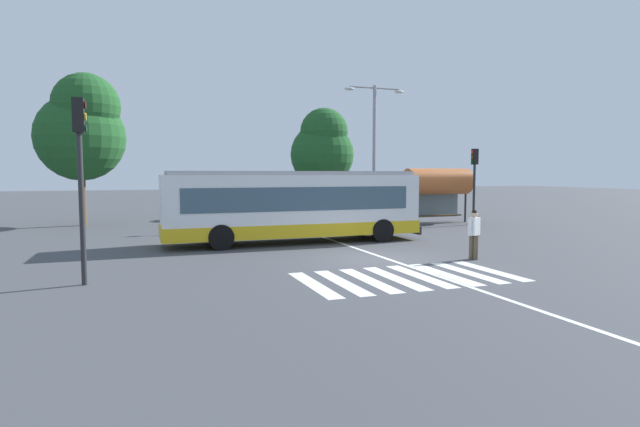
% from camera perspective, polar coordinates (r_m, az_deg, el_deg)
% --- Properties ---
extents(ground_plane, '(160.00, 160.00, 0.00)m').
position_cam_1_polar(ground_plane, '(17.75, 6.25, -5.10)').
color(ground_plane, '#424449').
extents(city_transit_bus, '(11.05, 2.72, 3.06)m').
position_cam_1_polar(city_transit_bus, '(21.67, -3.05, 0.89)').
color(city_transit_bus, black).
rests_on(city_transit_bus, ground_plane).
extents(pedestrian_crossing_street, '(0.53, 0.41, 1.72)m').
position_cam_1_polar(pedestrian_crossing_street, '(18.19, 16.95, -1.96)').
color(pedestrian_crossing_street, brown).
rests_on(pedestrian_crossing_street, ground_plane).
extents(parked_car_blue, '(2.09, 4.60, 1.35)m').
position_cam_1_polar(parked_car_blue, '(32.61, -8.85, 0.63)').
color(parked_car_blue, black).
rests_on(parked_car_blue, ground_plane).
extents(parked_car_white, '(2.03, 4.58, 1.35)m').
position_cam_1_polar(parked_car_white, '(33.63, -4.46, 0.79)').
color(parked_car_white, black).
rests_on(parked_car_white, ground_plane).
extents(parked_car_black, '(1.94, 4.53, 1.35)m').
position_cam_1_polar(parked_car_black, '(34.36, -0.48, 0.88)').
color(parked_car_black, black).
rests_on(parked_car_black, ground_plane).
extents(traffic_light_near_corner, '(0.33, 0.32, 4.92)m').
position_cam_1_polar(traffic_light_near_corner, '(14.71, -25.39, 5.36)').
color(traffic_light_near_corner, '#28282B').
rests_on(traffic_light_near_corner, ground_plane).
extents(traffic_light_far_corner, '(0.33, 0.32, 4.37)m').
position_cam_1_polar(traffic_light_far_corner, '(30.50, 16.99, 4.32)').
color(traffic_light_far_corner, '#28282B').
rests_on(traffic_light_far_corner, ground_plane).
extents(bus_stop_shelter, '(4.11, 1.54, 3.25)m').
position_cam_1_polar(bus_stop_shelter, '(30.90, 13.09, 3.42)').
color(bus_stop_shelter, '#28282B').
rests_on(bus_stop_shelter, ground_plane).
extents(twin_arm_street_lamp, '(3.82, 0.32, 8.10)m').
position_cam_1_polar(twin_arm_street_lamp, '(30.36, 6.13, 8.39)').
color(twin_arm_street_lamp, '#939399').
rests_on(twin_arm_street_lamp, ground_plane).
extents(background_tree_left, '(4.85, 4.85, 8.49)m').
position_cam_1_polar(background_tree_left, '(31.58, -25.22, 8.67)').
color(background_tree_left, brown).
rests_on(background_tree_left, ground_plane).
extents(background_tree_right, '(4.63, 4.63, 7.67)m').
position_cam_1_polar(background_tree_right, '(37.12, 0.31, 7.37)').
color(background_tree_right, brown).
rests_on(background_tree_right, ground_plane).
extents(crosswalk_painted_stripes, '(6.15, 3.39, 0.01)m').
position_cam_1_polar(crosswalk_painted_stripes, '(14.82, 9.83, -7.06)').
color(crosswalk_painted_stripes, silver).
rests_on(crosswalk_painted_stripes, ground_plane).
extents(lane_center_line, '(0.16, 24.00, 0.01)m').
position_cam_1_polar(lane_center_line, '(19.70, 4.68, -4.12)').
color(lane_center_line, silver).
rests_on(lane_center_line, ground_plane).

